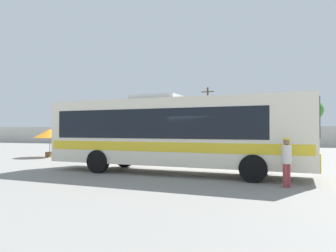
{
  "coord_description": "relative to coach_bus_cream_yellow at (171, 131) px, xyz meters",
  "views": [
    {
      "loc": [
        2.7,
        -13.44,
        1.95
      ],
      "look_at": [
        -2.01,
        1.36,
        2.15
      ],
      "focal_mm": 33.71,
      "sensor_mm": 36.0,
      "label": 1
    }
  ],
  "objects": [
    {
      "name": "roadside_tree_midleft",
      "position": [
        -2.21,
        31.56,
        3.03
      ],
      "size": [
        3.71,
        3.71,
        6.53
      ],
      "color": "brown",
      "rests_on": "ground_plane"
    },
    {
      "name": "parked_car_leftmost_silver",
      "position": [
        -7.7,
        23.15,
        -1.13
      ],
      "size": [
        4.47,
        2.28,
        1.43
      ],
      "color": "#B7BABF",
      "rests_on": "ground_plane"
    },
    {
      "name": "attendant_by_bus_door",
      "position": [
        4.79,
        -2.21,
        -0.94
      ],
      "size": [
        0.47,
        0.47,
        1.68
      ],
      "color": "#99383D",
      "rests_on": "ground_plane"
    },
    {
      "name": "vendor_umbrella_near_gate_orange",
      "position": [
        -10.91,
        5.51,
        -0.22
      ],
      "size": [
        2.28,
        2.28,
        2.02
      ],
      "color": "gray",
      "rests_on": "ground_plane"
    },
    {
      "name": "roadside_tree_midright",
      "position": [
        9.16,
        29.34,
        2.56
      ],
      "size": [
        3.3,
        3.3,
        5.89
      ],
      "color": "brown",
      "rests_on": "ground_plane"
    },
    {
      "name": "perimeter_wall",
      "position": [
        1.5,
        26.67,
        -0.7
      ],
      "size": [
        80.0,
        0.3,
        2.39
      ],
      "primitive_type": "cube",
      "color": "beige",
      "rests_on": "ground_plane"
    },
    {
      "name": "utility_pole_near",
      "position": [
        -3.77,
        29.56,
        2.21
      ],
      "size": [
        1.8,
        0.35,
        7.86
      ],
      "color": "#4C3823",
      "rests_on": "ground_plane"
    },
    {
      "name": "ground_plane",
      "position": [
        1.5,
        9.78,
        -1.9
      ],
      "size": [
        300.0,
        300.0,
        0.0
      ],
      "primitive_type": "plane",
      "color": "gray"
    },
    {
      "name": "parked_car_third_white",
      "position": [
        5.4,
        23.07,
        -1.1
      ],
      "size": [
        4.12,
        2.05,
        1.52
      ],
      "color": "silver",
      "rests_on": "ground_plane"
    },
    {
      "name": "coach_bus_cream_yellow",
      "position": [
        0.0,
        0.0,
        0.0
      ],
      "size": [
        11.97,
        3.49,
        3.55
      ],
      "color": "silver",
      "rests_on": "ground_plane"
    },
    {
      "name": "roadside_tree_left",
      "position": [
        -11.62,
        33.23,
        2.26
      ],
      "size": [
        4.52,
        4.52,
        6.09
      ],
      "color": "brown",
      "rests_on": "ground_plane"
    },
    {
      "name": "parked_car_second_white",
      "position": [
        -1.89,
        23.47,
        -1.1
      ],
      "size": [
        4.72,
        2.28,
        1.51
      ],
      "color": "silver",
      "rests_on": "ground_plane"
    }
  ]
}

